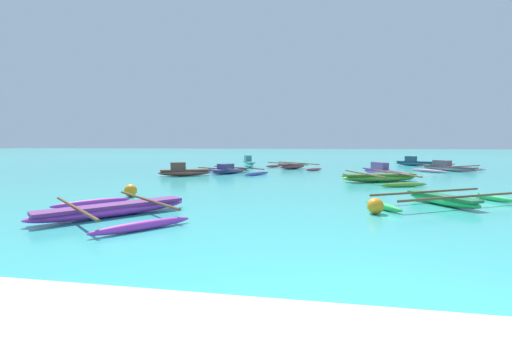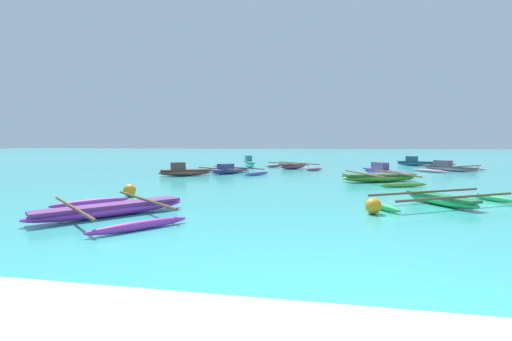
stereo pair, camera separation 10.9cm
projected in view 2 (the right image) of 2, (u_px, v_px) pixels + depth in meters
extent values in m
ellipsoid|color=#5BA235|center=(379.00, 178.00, 16.39)|extent=(3.75, 1.94, 0.39)
cube|color=#3F662A|center=(379.00, 175.00, 16.38)|extent=(3.46, 1.81, 0.08)
cylinder|color=brown|center=(395.00, 173.00, 16.50)|extent=(1.39, 3.81, 0.07)
cylinder|color=brown|center=(363.00, 174.00, 16.24)|extent=(1.39, 3.81, 0.07)
ellipsoid|color=#5BA235|center=(360.00, 176.00, 18.37)|extent=(2.10, 0.90, 0.20)
ellipsoid|color=#5BA235|center=(403.00, 185.00, 14.42)|extent=(2.10, 0.90, 0.20)
ellipsoid|color=green|center=(441.00, 200.00, 10.18)|extent=(1.65, 2.37, 0.30)
cube|color=#22713C|center=(441.00, 196.00, 10.17)|extent=(1.54, 2.19, 0.08)
cylinder|color=brown|center=(457.00, 197.00, 9.65)|extent=(3.79, 2.22, 0.07)
cylinder|color=brown|center=(426.00, 192.00, 10.69)|extent=(3.79, 2.22, 0.07)
ellipsoid|color=green|center=(492.00, 198.00, 10.91)|extent=(0.90, 1.36, 0.20)
ellipsoid|color=green|center=(381.00, 206.00, 9.46)|extent=(0.90, 1.36, 0.20)
ellipsoid|color=#2F6590|center=(417.00, 164.00, 28.36)|extent=(3.24, 1.79, 0.38)
cube|color=navy|center=(417.00, 162.00, 28.35)|extent=(2.99, 1.67, 0.08)
cube|color=navy|center=(412.00, 159.00, 28.54)|extent=(1.05, 0.86, 0.41)
ellipsoid|color=#A569D0|center=(385.00, 173.00, 19.17)|extent=(2.16, 4.02, 0.36)
cube|color=#68467F|center=(385.00, 171.00, 19.16)|extent=(2.00, 3.71, 0.08)
cube|color=#68467F|center=(380.00, 166.00, 19.65)|extent=(0.85, 1.24, 0.40)
ellipsoid|color=#B1849E|center=(449.00, 169.00, 22.93)|extent=(2.92, 3.35, 0.34)
cube|color=#6E5563|center=(449.00, 167.00, 22.92)|extent=(2.71, 3.10, 0.08)
cube|color=#6E5563|center=(443.00, 163.00, 23.31)|extent=(1.10, 1.17, 0.37)
cylinder|color=brown|center=(462.00, 166.00, 22.17)|extent=(3.34, 2.76, 0.07)
cylinder|color=brown|center=(437.00, 165.00, 23.66)|extent=(3.34, 2.76, 0.07)
ellipsoid|color=#B1849E|center=(467.00, 168.00, 23.97)|extent=(1.79, 2.12, 0.20)
ellipsoid|color=#B1849E|center=(429.00, 171.00, 21.89)|extent=(1.79, 2.12, 0.20)
ellipsoid|color=brown|center=(185.00, 173.00, 19.49)|extent=(2.93, 1.81, 0.37)
cube|color=brown|center=(185.00, 170.00, 19.48)|extent=(2.70, 1.69, 0.08)
cube|color=brown|center=(178.00, 166.00, 19.37)|extent=(0.97, 0.82, 0.41)
ellipsoid|color=#5550AF|center=(230.00, 171.00, 21.21)|extent=(2.21, 3.11, 0.29)
cube|color=#3B386D|center=(230.00, 169.00, 21.20)|extent=(2.06, 2.87, 0.08)
cube|color=#3B386D|center=(226.00, 166.00, 20.88)|extent=(0.98, 1.08, 0.32)
cylinder|color=brown|center=(238.00, 168.00, 21.73)|extent=(3.77, 2.21, 0.07)
cylinder|color=brown|center=(222.00, 169.00, 20.65)|extent=(3.77, 2.21, 0.07)
ellipsoid|color=#5550AF|center=(207.00, 170.00, 22.59)|extent=(1.27, 2.00, 0.20)
ellipsoid|color=#5550AF|center=(257.00, 174.00, 19.83)|extent=(1.27, 2.00, 0.20)
ellipsoid|color=purple|center=(111.00, 210.00, 8.65)|extent=(2.91, 3.36, 0.31)
cube|color=#6C2970|center=(111.00, 205.00, 8.65)|extent=(2.70, 3.10, 0.08)
cylinder|color=brown|center=(144.00, 199.00, 9.20)|extent=(2.90, 2.41, 0.07)
cylinder|color=brown|center=(73.00, 207.00, 8.08)|extent=(2.90, 2.41, 0.07)
ellipsoid|color=purple|center=(91.00, 203.00, 10.07)|extent=(1.56, 1.83, 0.20)
ellipsoid|color=purple|center=(139.00, 225.00, 7.25)|extent=(1.56, 1.83, 0.20)
ellipsoid|color=#A74D5E|center=(293.00, 166.00, 24.87)|extent=(2.15, 2.19, 0.39)
cube|color=brown|center=(293.00, 164.00, 24.85)|extent=(2.00, 2.04, 0.08)
cylinder|color=brown|center=(298.00, 163.00, 25.16)|extent=(3.14, 3.03, 0.07)
cylinder|color=brown|center=(287.00, 164.00, 24.54)|extent=(3.14, 3.03, 0.07)
ellipsoid|color=#A74D5E|center=(274.00, 166.00, 26.61)|extent=(1.23, 1.27, 0.20)
ellipsoid|color=#A74D5E|center=(314.00, 169.00, 23.14)|extent=(1.23, 1.27, 0.20)
ellipsoid|color=#59D9D9|center=(249.00, 164.00, 27.09)|extent=(1.68, 3.35, 0.43)
cube|color=teal|center=(249.00, 162.00, 27.08)|extent=(1.57, 3.09, 0.08)
cube|color=teal|center=(248.00, 158.00, 27.47)|extent=(0.76, 1.05, 0.47)
sphere|color=orange|center=(130.00, 190.00, 11.83)|extent=(0.43, 0.43, 0.43)
sphere|color=orange|center=(373.00, 206.00, 8.90)|extent=(0.42, 0.42, 0.42)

